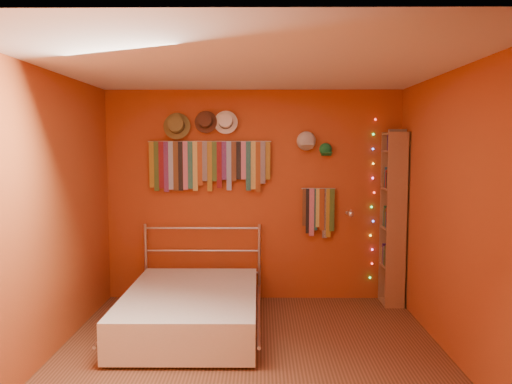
{
  "coord_description": "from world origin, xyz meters",
  "views": [
    {
      "loc": [
        0.09,
        -4.18,
        1.85
      ],
      "look_at": [
        0.04,
        0.9,
        1.37
      ],
      "focal_mm": 35.0,
      "sensor_mm": 36.0,
      "label": 1
    }
  ],
  "objects_px": {
    "reading_lamp": "(350,214)",
    "bookshelf": "(397,218)",
    "bed": "(191,309)",
    "tie_rack": "(208,163)"
  },
  "relations": [
    {
      "from": "reading_lamp",
      "to": "bookshelf",
      "type": "relative_size",
      "value": 0.15
    },
    {
      "from": "reading_lamp",
      "to": "bookshelf",
      "type": "distance_m",
      "value": 0.54
    },
    {
      "from": "bookshelf",
      "to": "bed",
      "type": "relative_size",
      "value": 1.05
    },
    {
      "from": "tie_rack",
      "to": "bed",
      "type": "xyz_separation_m",
      "value": [
        -0.07,
        -1.0,
        -1.42
      ]
    },
    {
      "from": "reading_lamp",
      "to": "tie_rack",
      "type": "bearing_deg",
      "value": 174.0
    },
    {
      "from": "reading_lamp",
      "to": "bed",
      "type": "xyz_separation_m",
      "value": [
        -1.73,
        -0.83,
        -0.85
      ]
    },
    {
      "from": "tie_rack",
      "to": "bed",
      "type": "distance_m",
      "value": 1.74
    },
    {
      "from": "reading_lamp",
      "to": "bookshelf",
      "type": "xyz_separation_m",
      "value": [
        0.54,
        0.02,
        -0.05
      ]
    },
    {
      "from": "reading_lamp",
      "to": "bookshelf",
      "type": "bearing_deg",
      "value": 2.0
    },
    {
      "from": "reading_lamp",
      "to": "bookshelf",
      "type": "height_order",
      "value": "bookshelf"
    }
  ]
}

